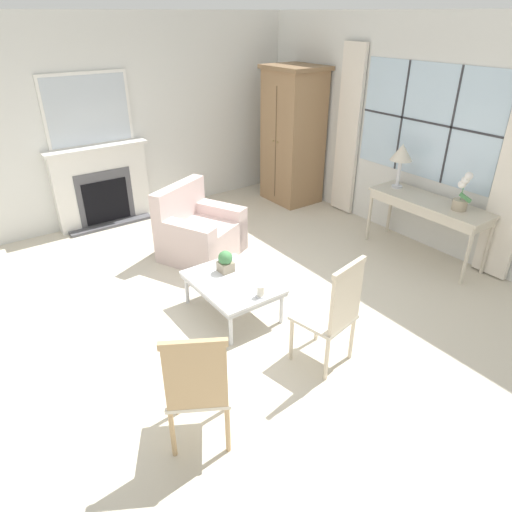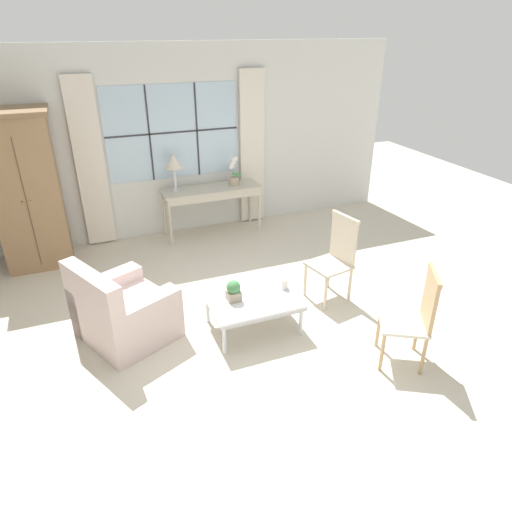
{
  "view_description": "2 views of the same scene",
  "coord_description": "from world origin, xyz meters",
  "px_view_note": "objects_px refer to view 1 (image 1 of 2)",
  "views": [
    {
      "loc": [
        3.44,
        -2.05,
        2.77
      ],
      "look_at": [
        0.2,
        0.27,
        0.63
      ],
      "focal_mm": 32.0,
      "sensor_mm": 36.0,
      "label": 1
    },
    {
      "loc": [
        -1.39,
        -3.82,
        3.0
      ],
      "look_at": [
        0.24,
        0.27,
        0.76
      ],
      "focal_mm": 32.0,
      "sensor_mm": 36.0,
      "label": 2
    }
  ],
  "objects_px": {
    "fireplace": "(101,178)",
    "potted_orchid": "(462,195)",
    "table_lamp": "(402,154)",
    "pillar_candle": "(261,292)",
    "armoire": "(293,136)",
    "console_table": "(429,207)",
    "armchair_upholstered": "(200,234)",
    "side_chair_wooden": "(335,310)",
    "accent_chair_wooden": "(197,384)",
    "coffee_table": "(232,284)",
    "potted_plant_small": "(225,261)"
  },
  "relations": [
    {
      "from": "armchair_upholstered",
      "to": "side_chair_wooden",
      "type": "relative_size",
      "value": 1.12
    },
    {
      "from": "table_lamp",
      "to": "side_chair_wooden",
      "type": "xyz_separation_m",
      "value": [
        1.36,
        -2.42,
        -0.61
      ]
    },
    {
      "from": "potted_plant_small",
      "to": "coffee_table",
      "type": "bearing_deg",
      "value": -14.65
    },
    {
      "from": "table_lamp",
      "to": "side_chair_wooden",
      "type": "bearing_deg",
      "value": -60.7
    },
    {
      "from": "potted_orchid",
      "to": "pillar_candle",
      "type": "distance_m",
      "value": 2.67
    },
    {
      "from": "coffee_table",
      "to": "side_chair_wooden",
      "type": "bearing_deg",
      "value": 13.13
    },
    {
      "from": "console_table",
      "to": "potted_orchid",
      "type": "relative_size",
      "value": 3.32
    },
    {
      "from": "console_table",
      "to": "armchair_upholstered",
      "type": "height_order",
      "value": "armchair_upholstered"
    },
    {
      "from": "armoire",
      "to": "accent_chair_wooden",
      "type": "xyz_separation_m",
      "value": [
        3.42,
        -3.65,
        -0.49
      ]
    },
    {
      "from": "potted_orchid",
      "to": "side_chair_wooden",
      "type": "height_order",
      "value": "potted_orchid"
    },
    {
      "from": "potted_orchid",
      "to": "accent_chair_wooden",
      "type": "height_order",
      "value": "potted_orchid"
    },
    {
      "from": "fireplace",
      "to": "potted_orchid",
      "type": "relative_size",
      "value": 4.59
    },
    {
      "from": "armoire",
      "to": "accent_chair_wooden",
      "type": "height_order",
      "value": "armoire"
    },
    {
      "from": "armoire",
      "to": "table_lamp",
      "type": "distance_m",
      "value": 2.0
    },
    {
      "from": "accent_chair_wooden",
      "to": "table_lamp",
      "type": "bearing_deg",
      "value": 110.84
    },
    {
      "from": "side_chair_wooden",
      "to": "console_table",
      "type": "bearing_deg",
      "value": 109.01
    },
    {
      "from": "table_lamp",
      "to": "armchair_upholstered",
      "type": "xyz_separation_m",
      "value": [
        -1.13,
        -2.33,
        -0.9
      ]
    },
    {
      "from": "pillar_candle",
      "to": "armoire",
      "type": "bearing_deg",
      "value": 135.82
    },
    {
      "from": "fireplace",
      "to": "pillar_candle",
      "type": "xyz_separation_m",
      "value": [
        3.42,
        0.33,
        -0.25
      ]
    },
    {
      "from": "pillar_candle",
      "to": "accent_chair_wooden",
      "type": "bearing_deg",
      "value": -53.61
    },
    {
      "from": "accent_chair_wooden",
      "to": "pillar_candle",
      "type": "height_order",
      "value": "accent_chair_wooden"
    },
    {
      "from": "fireplace",
      "to": "table_lamp",
      "type": "distance_m",
      "value": 4.12
    },
    {
      "from": "coffee_table",
      "to": "pillar_candle",
      "type": "height_order",
      "value": "pillar_candle"
    },
    {
      "from": "potted_plant_small",
      "to": "pillar_candle",
      "type": "height_order",
      "value": "potted_plant_small"
    },
    {
      "from": "side_chair_wooden",
      "to": "potted_plant_small",
      "type": "relative_size",
      "value": 4.51
    },
    {
      "from": "armchair_upholstered",
      "to": "accent_chair_wooden",
      "type": "relative_size",
      "value": 1.16
    },
    {
      "from": "fireplace",
      "to": "potted_plant_small",
      "type": "height_order",
      "value": "fireplace"
    },
    {
      "from": "fireplace",
      "to": "accent_chair_wooden",
      "type": "height_order",
      "value": "fireplace"
    },
    {
      "from": "armoire",
      "to": "table_lamp",
      "type": "relative_size",
      "value": 3.66
    },
    {
      "from": "console_table",
      "to": "pillar_candle",
      "type": "relative_size",
      "value": 11.86
    },
    {
      "from": "coffee_table",
      "to": "potted_plant_small",
      "type": "xyz_separation_m",
      "value": [
        -0.2,
        0.05,
        0.16
      ]
    },
    {
      "from": "fireplace",
      "to": "potted_orchid",
      "type": "bearing_deg",
      "value": 38.12
    },
    {
      "from": "potted_orchid",
      "to": "accent_chair_wooden",
      "type": "bearing_deg",
      "value": -82.07
    },
    {
      "from": "accent_chair_wooden",
      "to": "coffee_table",
      "type": "height_order",
      "value": "accent_chair_wooden"
    },
    {
      "from": "fireplace",
      "to": "pillar_candle",
      "type": "relative_size",
      "value": 16.4
    },
    {
      "from": "armoire",
      "to": "pillar_candle",
      "type": "height_order",
      "value": "armoire"
    },
    {
      "from": "table_lamp",
      "to": "side_chair_wooden",
      "type": "relative_size",
      "value": 0.55
    },
    {
      "from": "potted_plant_small",
      "to": "pillar_candle",
      "type": "distance_m",
      "value": 0.6
    },
    {
      "from": "armoire",
      "to": "potted_orchid",
      "type": "xyz_separation_m",
      "value": [
        2.9,
        0.1,
        -0.12
      ]
    },
    {
      "from": "side_chair_wooden",
      "to": "accent_chair_wooden",
      "type": "bearing_deg",
      "value": -86.81
    },
    {
      "from": "potted_orchid",
      "to": "side_chair_wooden",
      "type": "relative_size",
      "value": 0.44
    },
    {
      "from": "side_chair_wooden",
      "to": "potted_plant_small",
      "type": "xyz_separation_m",
      "value": [
        -1.36,
        -0.22,
        -0.08
      ]
    },
    {
      "from": "console_table",
      "to": "table_lamp",
      "type": "distance_m",
      "value": 0.75
    },
    {
      "from": "potted_orchid",
      "to": "side_chair_wooden",
      "type": "distance_m",
      "value": 2.47
    },
    {
      "from": "armchair_upholstered",
      "to": "potted_plant_small",
      "type": "distance_m",
      "value": 1.18
    },
    {
      "from": "armoire",
      "to": "potted_orchid",
      "type": "height_order",
      "value": "armoire"
    },
    {
      "from": "potted_orchid",
      "to": "console_table",
      "type": "bearing_deg",
      "value": -177.23
    },
    {
      "from": "armoire",
      "to": "coffee_table",
      "type": "distance_m",
      "value": 3.45
    },
    {
      "from": "fireplace",
      "to": "potted_plant_small",
      "type": "xyz_separation_m",
      "value": [
        2.82,
        0.31,
        -0.19
      ]
    },
    {
      "from": "fireplace",
      "to": "potted_orchid",
      "type": "distance_m",
      "value": 4.76
    }
  ]
}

